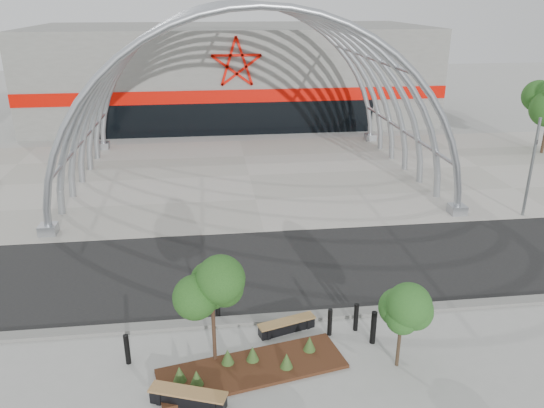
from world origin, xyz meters
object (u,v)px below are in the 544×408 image
(signal_pole, at_px, (532,166))
(street_tree_0, at_px, (212,287))
(bench_0, at_px, (188,398))
(bench_1, at_px, (287,326))
(street_tree_1, at_px, (403,301))
(bollard_2, at_px, (330,322))

(signal_pole, height_order, street_tree_0, signal_pole)
(bench_0, distance_m, bench_1, 4.38)
(street_tree_1, bearing_deg, bench_1, 144.86)
(street_tree_1, relative_size, bench_1, 1.55)
(street_tree_0, height_order, bench_0, street_tree_0)
(street_tree_0, bearing_deg, street_tree_1, -9.02)
(street_tree_0, xyz_separation_m, bench_0, (-0.76, -1.76, -2.36))
(street_tree_1, distance_m, bench_1, 4.22)
(street_tree_0, height_order, bollard_2, street_tree_0)
(street_tree_0, bearing_deg, bench_0, -113.47)
(signal_pole, height_order, bollard_2, signal_pole)
(street_tree_1, xyz_separation_m, bench_1, (-3.03, 2.13, -2.02))
(bollard_2, bearing_deg, street_tree_0, -166.39)
(bench_0, bearing_deg, street_tree_0, 66.53)
(street_tree_1, bearing_deg, bollard_2, 133.30)
(signal_pole, bearing_deg, bench_1, -147.97)
(bench_1, bearing_deg, street_tree_0, -151.99)
(signal_pole, relative_size, bench_0, 2.31)
(bollard_2, bearing_deg, signal_pole, 36.02)
(street_tree_1, height_order, bench_0, street_tree_1)
(street_tree_1, xyz_separation_m, bollard_2, (-1.67, 1.77, -1.75))
(street_tree_1, height_order, bench_1, street_tree_1)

